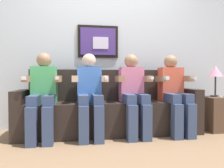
{
  "coord_description": "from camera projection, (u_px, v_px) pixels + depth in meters",
  "views": [
    {
      "loc": [
        -0.48,
        -2.69,
        0.79
      ],
      "look_at": [
        0.0,
        0.15,
        0.7
      ],
      "focal_mm": 34.83,
      "sensor_mm": 36.0,
      "label": 1
    }
  ],
  "objects": [
    {
      "name": "back_wall_assembly",
      "position": [
        105.0,
        45.0,
        3.46
      ],
      "size": [
        4.91,
        0.1,
        2.6
      ],
      "color": "silver",
      "rests_on": "ground_plane"
    },
    {
      "name": "person_leftmost",
      "position": [
        43.0,
        92.0,
        2.74
      ],
      "size": [
        0.46,
        0.56,
        1.11
      ],
      "color": "#4CB266",
      "rests_on": "ground_plane"
    },
    {
      "name": "spare_remote_on_table",
      "position": [
        218.0,
        96.0,
        3.19
      ],
      "size": [
        0.04,
        0.13,
        0.02
      ],
      "primitive_type": "cube",
      "color": "white",
      "rests_on": "side_table_right"
    },
    {
      "name": "couch",
      "position": [
        110.0,
        111.0,
        3.06
      ],
      "size": [
        2.51,
        0.58,
        0.9
      ],
      "color": "#2D231E",
      "rests_on": "ground_plane"
    },
    {
      "name": "side_table_right",
      "position": [
        217.0,
        114.0,
        3.23
      ],
      "size": [
        0.4,
        0.4,
        0.5
      ],
      "color": "brown",
      "rests_on": "ground_plane"
    },
    {
      "name": "person_left_center",
      "position": [
        90.0,
        91.0,
        2.84
      ],
      "size": [
        0.46,
        0.56,
        1.11
      ],
      "color": "#3F72CC",
      "rests_on": "ground_plane"
    },
    {
      "name": "person_rightmost",
      "position": [
        174.0,
        90.0,
        3.04
      ],
      "size": [
        0.46,
        0.56,
        1.11
      ],
      "color": "#D8593F",
      "rests_on": "ground_plane"
    },
    {
      "name": "table_lamp",
      "position": [
        216.0,
        73.0,
        3.24
      ],
      "size": [
        0.22,
        0.22,
        0.46
      ],
      "color": "#333338",
      "rests_on": "side_table_right"
    },
    {
      "name": "ground_plane",
      "position": [
        114.0,
        139.0,
        2.75
      ],
      "size": [
        6.38,
        6.38,
        0.0
      ],
      "primitive_type": "plane",
      "color": "#8C6B4C"
    },
    {
      "name": "person_right_center",
      "position": [
        133.0,
        91.0,
        2.94
      ],
      "size": [
        0.46,
        0.56,
        1.11
      ],
      "color": "pink",
      "rests_on": "ground_plane"
    }
  ]
}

